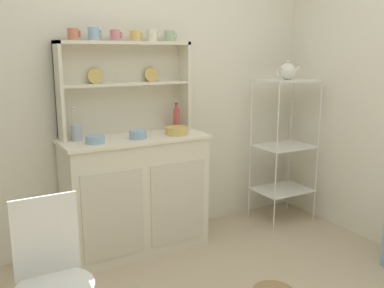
{
  "coord_description": "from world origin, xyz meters",
  "views": [
    {
      "loc": [
        -1.25,
        -1.48,
        1.5
      ],
      "look_at": [
        0.23,
        1.12,
        0.85
      ],
      "focal_mm": 39.43,
      "sensor_mm": 36.0,
      "label": 1
    }
  ],
  "objects_px": {
    "hutch_shelf_unit": "(124,81)",
    "cup_terracotta_0": "(73,34)",
    "bowl_mixing_large": "(95,139)",
    "jam_bottle": "(176,119)",
    "utensil_jar": "(77,132)",
    "bakers_rack": "(284,138)",
    "porcelain_teapot": "(287,71)",
    "wire_chair": "(51,269)",
    "hutch_cabinet": "(136,193)"
  },
  "relations": [
    {
      "from": "cup_terracotta_0",
      "to": "porcelain_teapot",
      "type": "bearing_deg",
      "value": -6.98
    },
    {
      "from": "bakers_rack",
      "to": "utensil_jar",
      "type": "height_order",
      "value": "bakers_rack"
    },
    {
      "from": "hutch_cabinet",
      "to": "hutch_shelf_unit",
      "type": "xyz_separation_m",
      "value": [
        -0.0,
        0.16,
        0.84
      ]
    },
    {
      "from": "cup_terracotta_0",
      "to": "jam_bottle",
      "type": "distance_m",
      "value": 1.0
    },
    {
      "from": "bowl_mixing_large",
      "to": "bakers_rack",
      "type": "bearing_deg",
      "value": -0.63
    },
    {
      "from": "bakers_rack",
      "to": "porcelain_teapot",
      "type": "relative_size",
      "value": 5.52
    },
    {
      "from": "cup_terracotta_0",
      "to": "jam_bottle",
      "type": "bearing_deg",
      "value": -2.68
    },
    {
      "from": "wire_chair",
      "to": "porcelain_teapot",
      "type": "relative_size",
      "value": 3.7
    },
    {
      "from": "bakers_rack",
      "to": "hutch_shelf_unit",
      "type": "bearing_deg",
      "value": 169.49
    },
    {
      "from": "wire_chair",
      "to": "bowl_mixing_large",
      "type": "distance_m",
      "value": 1.11
    },
    {
      "from": "bowl_mixing_large",
      "to": "utensil_jar",
      "type": "xyz_separation_m",
      "value": [
        -0.08,
        0.15,
        0.03
      ]
    },
    {
      "from": "bowl_mixing_large",
      "to": "porcelain_teapot",
      "type": "relative_size",
      "value": 0.56
    },
    {
      "from": "wire_chair",
      "to": "cup_terracotta_0",
      "type": "height_order",
      "value": "cup_terracotta_0"
    },
    {
      "from": "hutch_shelf_unit",
      "to": "cup_terracotta_0",
      "type": "bearing_deg",
      "value": -173.61
    },
    {
      "from": "bakers_rack",
      "to": "cup_terracotta_0",
      "type": "bearing_deg",
      "value": 173.02
    },
    {
      "from": "hutch_shelf_unit",
      "to": "cup_terracotta_0",
      "type": "relative_size",
      "value": 11.3
    },
    {
      "from": "bakers_rack",
      "to": "bowl_mixing_large",
      "type": "relative_size",
      "value": 9.84
    },
    {
      "from": "cup_terracotta_0",
      "to": "utensil_jar",
      "type": "xyz_separation_m",
      "value": [
        -0.03,
        -0.04,
        -0.67
      ]
    },
    {
      "from": "hutch_cabinet",
      "to": "porcelain_teapot",
      "type": "relative_size",
      "value": 4.68
    },
    {
      "from": "wire_chair",
      "to": "cup_terracotta_0",
      "type": "relative_size",
      "value": 9.57
    },
    {
      "from": "cup_terracotta_0",
      "to": "jam_bottle",
      "type": "height_order",
      "value": "cup_terracotta_0"
    },
    {
      "from": "bakers_rack",
      "to": "cup_terracotta_0",
      "type": "distance_m",
      "value": 1.96
    },
    {
      "from": "hutch_cabinet",
      "to": "utensil_jar",
      "type": "height_order",
      "value": "utensil_jar"
    },
    {
      "from": "wire_chair",
      "to": "jam_bottle",
      "type": "bearing_deg",
      "value": 60.03
    },
    {
      "from": "hutch_cabinet",
      "to": "bakers_rack",
      "type": "xyz_separation_m",
      "value": [
        1.38,
        -0.09,
        0.3
      ]
    },
    {
      "from": "hutch_cabinet",
      "to": "porcelain_teapot",
      "type": "distance_m",
      "value": 1.64
    },
    {
      "from": "cup_terracotta_0",
      "to": "bowl_mixing_large",
      "type": "distance_m",
      "value": 0.73
    },
    {
      "from": "hutch_cabinet",
      "to": "hutch_shelf_unit",
      "type": "bearing_deg",
      "value": 90.0
    },
    {
      "from": "cup_terracotta_0",
      "to": "bowl_mixing_large",
      "type": "xyz_separation_m",
      "value": [
        0.06,
        -0.2,
        -0.7
      ]
    },
    {
      "from": "bakers_rack",
      "to": "bowl_mixing_large",
      "type": "distance_m",
      "value": 1.7
    },
    {
      "from": "wire_chair",
      "to": "bowl_mixing_large",
      "type": "xyz_separation_m",
      "value": [
        0.51,
        0.9,
        0.4
      ]
    },
    {
      "from": "cup_terracotta_0",
      "to": "porcelain_teapot",
      "type": "distance_m",
      "value": 1.78
    },
    {
      "from": "bakers_rack",
      "to": "porcelain_teapot",
      "type": "xyz_separation_m",
      "value": [
        -0.0,
        -0.0,
        0.58
      ]
    },
    {
      "from": "cup_terracotta_0",
      "to": "utensil_jar",
      "type": "distance_m",
      "value": 0.67
    },
    {
      "from": "jam_bottle",
      "to": "cup_terracotta_0",
      "type": "bearing_deg",
      "value": 177.32
    },
    {
      "from": "hutch_shelf_unit",
      "to": "utensil_jar",
      "type": "bearing_deg",
      "value": -167.82
    },
    {
      "from": "wire_chair",
      "to": "cup_terracotta_0",
      "type": "xyz_separation_m",
      "value": [
        0.45,
        1.1,
        1.1
      ]
    },
    {
      "from": "utensil_jar",
      "to": "porcelain_teapot",
      "type": "height_order",
      "value": "porcelain_teapot"
    },
    {
      "from": "cup_terracotta_0",
      "to": "hutch_cabinet",
      "type": "bearing_deg",
      "value": -18.24
    },
    {
      "from": "hutch_shelf_unit",
      "to": "cup_terracotta_0",
      "type": "xyz_separation_m",
      "value": [
        -0.37,
        -0.04,
        0.33
      ]
    },
    {
      "from": "bakers_rack",
      "to": "utensil_jar",
      "type": "distance_m",
      "value": 1.79
    },
    {
      "from": "wire_chair",
      "to": "jam_bottle",
      "type": "height_order",
      "value": "jam_bottle"
    },
    {
      "from": "bakers_rack",
      "to": "jam_bottle",
      "type": "relative_size",
      "value": 5.76
    },
    {
      "from": "bowl_mixing_large",
      "to": "jam_bottle",
      "type": "relative_size",
      "value": 0.59
    },
    {
      "from": "bakers_rack",
      "to": "jam_bottle",
      "type": "distance_m",
      "value": 1.02
    },
    {
      "from": "hutch_cabinet",
      "to": "jam_bottle",
      "type": "xyz_separation_m",
      "value": [
        0.4,
        0.09,
        0.53
      ]
    },
    {
      "from": "bakers_rack",
      "to": "porcelain_teapot",
      "type": "distance_m",
      "value": 0.58
    },
    {
      "from": "bakers_rack",
      "to": "cup_terracotta_0",
      "type": "xyz_separation_m",
      "value": [
        -1.75,
        0.21,
        0.86
      ]
    },
    {
      "from": "jam_bottle",
      "to": "wire_chair",
      "type": "bearing_deg",
      "value": -138.91
    },
    {
      "from": "bowl_mixing_large",
      "to": "jam_bottle",
      "type": "xyz_separation_m",
      "value": [
        0.71,
        0.16,
        0.07
      ]
    }
  ]
}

